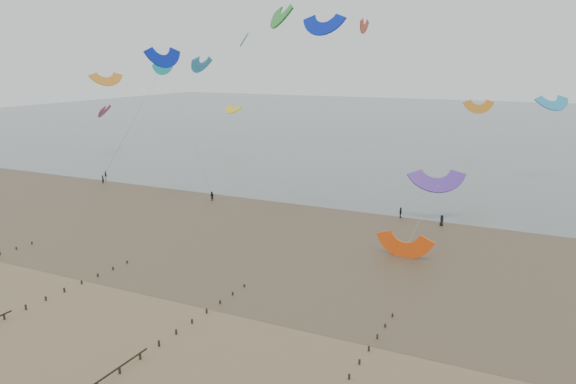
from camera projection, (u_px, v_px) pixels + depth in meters
The scene contains 6 objects.
ground at pixel (152, 321), 57.81m from camera, with size 500.00×500.00×0.00m, color brown.
sea_and_shore at pixel (272, 229), 89.61m from camera, with size 500.00×665.00×0.03m.
kitesurfer_lead at pixel (103, 179), 122.01m from camera, with size 0.67×0.44×1.85m, color black.
kitesurfers at pixel (387, 217), 92.98m from camera, with size 122.47×21.31×1.85m.
grounded_kite at pixel (404, 257), 76.76m from camera, with size 6.79×3.56×5.17m, color #FF5110, non-canonical shape.
kites_airborne at pixel (378, 81), 130.98m from camera, with size 246.82×115.61×39.58m.
Camera 1 is at (36.08, -41.53, 26.30)m, focal length 35.00 mm.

